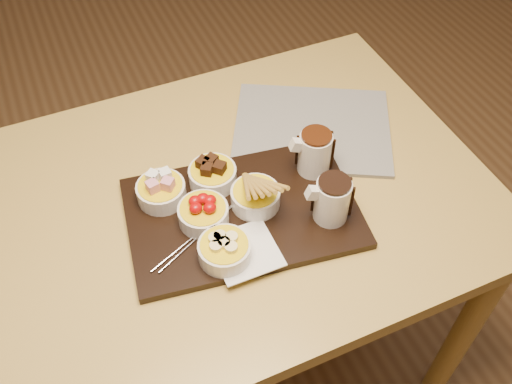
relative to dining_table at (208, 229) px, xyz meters
name	(u,v)px	position (x,y,z in m)	size (l,w,h in m)	color
ground	(221,356)	(0.00, 0.00, -0.65)	(5.00, 5.00, 0.00)	brown
dining_table	(208,229)	(0.00, 0.00, 0.00)	(1.20, 0.80, 0.75)	#B79744
serving_board	(242,213)	(0.06, -0.07, 0.11)	(0.46, 0.30, 0.02)	black
napkin	(245,251)	(0.02, -0.17, 0.12)	(0.12, 0.12, 0.00)	white
bowl_marshmallows	(161,192)	(-0.08, 0.03, 0.14)	(0.10, 0.10, 0.04)	silver
bowl_cake	(213,176)	(0.03, 0.03, 0.14)	(0.10, 0.10, 0.04)	silver
bowl_strawberries	(203,214)	(-0.02, -0.06, 0.14)	(0.10, 0.10, 0.04)	silver
bowl_biscotti	(255,197)	(0.09, -0.06, 0.14)	(0.10, 0.10, 0.04)	silver
bowl_bananas	(225,251)	(-0.02, -0.16, 0.14)	(0.10, 0.10, 0.04)	silver
pitcher_dark_chocolate	(332,200)	(0.21, -0.15, 0.16)	(0.07, 0.07, 0.09)	silver
pitcher_milk_chocolate	(315,153)	(0.24, -0.03, 0.16)	(0.07, 0.07, 0.09)	silver
fondue_skewers	(202,230)	(-0.04, -0.09, 0.12)	(0.26, 0.03, 0.01)	silver
newspaper	(312,128)	(0.30, 0.10, 0.10)	(0.36, 0.29, 0.01)	beige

